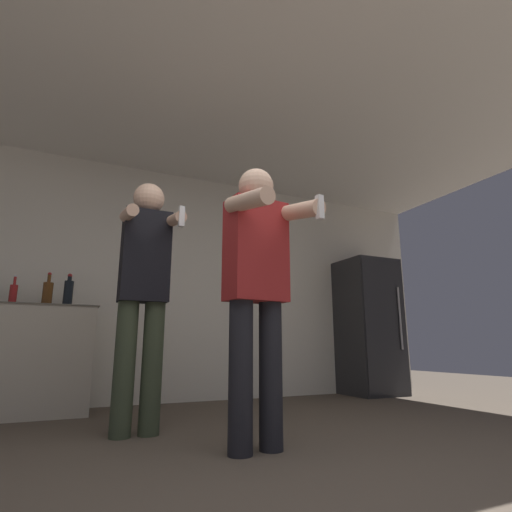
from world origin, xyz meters
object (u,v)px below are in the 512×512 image
(bottle_brown_liquor, at_px, (13,294))
(person_woman_foreground, at_px, (258,278))
(bottle_red_label, at_px, (47,293))
(bottle_short_whiskey, at_px, (68,293))
(refrigerator, at_px, (369,326))
(person_man_side, at_px, (144,286))

(bottle_brown_liquor, relative_size, person_woman_foreground, 0.16)
(bottle_red_label, xyz_separation_m, person_woman_foreground, (1.23, -1.93, -0.07))
(bottle_short_whiskey, bearing_deg, bottle_brown_liquor, 180.00)
(bottle_brown_liquor, distance_m, bottle_red_label, 0.27)
(bottle_red_label, bearing_deg, refrigerator, -0.40)
(person_man_side, bearing_deg, refrigerator, 21.67)
(refrigerator, xyz_separation_m, person_woman_foreground, (-2.44, -1.90, 0.14))
(bottle_short_whiskey, relative_size, bottle_red_label, 1.00)
(bottle_short_whiskey, distance_m, person_woman_foreground, 2.20)
(refrigerator, height_order, person_woman_foreground, person_woman_foreground)
(bottle_brown_liquor, xyz_separation_m, person_woman_foreground, (1.50, -1.93, -0.05))
(person_man_side, bearing_deg, bottle_brown_liquor, 127.65)
(bottle_red_label, height_order, person_man_side, person_man_side)
(person_woman_foreground, relative_size, person_man_side, 0.96)
(person_man_side, bearing_deg, bottle_red_label, 118.79)
(bottle_red_label, relative_size, person_woman_foreground, 0.19)
(bottle_short_whiskey, distance_m, bottle_red_label, 0.17)
(refrigerator, distance_m, bottle_brown_liquor, 3.94)
(bottle_brown_liquor, bearing_deg, person_woman_foreground, -52.23)
(bottle_brown_liquor, xyz_separation_m, person_man_side, (0.94, -1.22, -0.04))
(bottle_brown_liquor, relative_size, person_man_side, 0.15)
(person_woman_foreground, xyz_separation_m, person_man_side, (-0.56, 0.72, 0.02))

